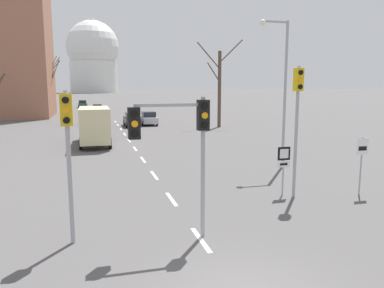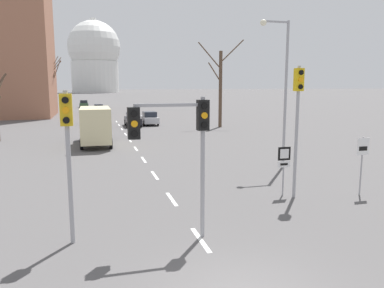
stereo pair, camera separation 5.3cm
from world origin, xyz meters
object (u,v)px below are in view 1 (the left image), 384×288
traffic_signal_centre_tall (179,133)px  sedan_far_right (148,118)px  street_lamp_right (281,80)px  delivery_truck (94,125)px  route_sign_post (284,162)px  sedan_near_right (97,109)px  sedan_mid_centre (90,118)px  sedan_near_left (132,119)px  sedan_far_left (83,104)px  speed_limit_sign (362,156)px  traffic_signal_near_left (68,138)px  traffic_signal_near_right (297,108)px

traffic_signal_centre_tall → sedan_far_right: 35.34m
street_lamp_right → delivery_truck: size_ratio=1.19×
traffic_signal_centre_tall → route_sign_post: (5.60, 3.46, -1.95)m
sedan_near_right → sedan_mid_centre: size_ratio=0.88×
sedan_near_left → sedan_far_left: (-6.27, 40.65, -0.02)m
sedan_near_left → sedan_mid_centre: sedan_mid_centre is taller
sedan_near_left → sedan_far_right: bearing=29.2°
speed_limit_sign → delivery_truck: size_ratio=0.37×
sedan_near_right → sedan_far_left: 18.86m
street_lamp_right → sedan_near_left: street_lamp_right is taller
sedan_mid_centre → delivery_truck: 16.74m
route_sign_post → speed_limit_sign: size_ratio=0.85×
traffic_signal_centre_tall → sedan_near_left: size_ratio=1.02×
traffic_signal_near_left → route_sign_post: (8.94, 2.89, -1.81)m
delivery_truck → sedan_near_left: bearing=71.2°
traffic_signal_near_right → traffic_signal_centre_tall: 6.72m
speed_limit_sign → traffic_signal_near_left: bearing=-170.6°
street_lamp_right → traffic_signal_centre_tall: bearing=-133.0°
traffic_signal_near_right → sedan_mid_centre: traffic_signal_near_right is taller
route_sign_post → sedan_far_right: 31.54m
sedan_near_left → delivery_truck: delivery_truck is taller
traffic_signal_near_right → route_sign_post: size_ratio=2.52×
traffic_signal_centre_tall → sedan_near_left: 33.92m
traffic_signal_near_right → sedan_far_right: size_ratio=1.33×
route_sign_post → sedan_mid_centre: bearing=103.8°
sedan_near_right → sedan_far_right: size_ratio=0.91×
route_sign_post → sedan_far_left: 71.60m
sedan_near_left → delivery_truck: 13.96m
traffic_signal_near_left → sedan_near_right: size_ratio=1.22×
sedan_mid_centre → delivery_truck: bearing=-88.8°
traffic_signal_near_left → delivery_truck: traffic_signal_near_left is taller
traffic_signal_near_left → sedan_near_right: traffic_signal_near_left is taller
route_sign_post → speed_limit_sign: bearing=-14.0°
traffic_signal_near_right → sedan_near_right: (-7.32, 52.65, -3.16)m
speed_limit_sign → street_lamp_right: bearing=97.4°
traffic_signal_near_left → street_lamp_right: 14.29m
route_sign_post → sedan_near_left: bearing=96.5°
sedan_near_left → traffic_signal_near_right: bearing=-83.0°
street_lamp_right → sedan_near_left: 26.05m
route_sign_post → street_lamp_right: size_ratio=0.27×
traffic_signal_near_left → sedan_near_right: 55.26m
traffic_signal_near_left → sedan_near_left: 33.72m
traffic_signal_near_left → sedan_far_left: (-0.78, 73.83, -2.53)m
route_sign_post → speed_limit_sign: (3.41, -0.85, 0.27)m
sedan_mid_centre → delivery_truck: size_ratio=0.62×
route_sign_post → traffic_signal_centre_tall: bearing=-148.3°
traffic_signal_centre_tall → street_lamp_right: 12.15m
sedan_near_right → sedan_far_right: (5.72, -20.77, 0.02)m
sedan_far_right → sedan_near_right: bearing=105.4°
sedan_near_left → sedan_mid_centre: 5.98m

